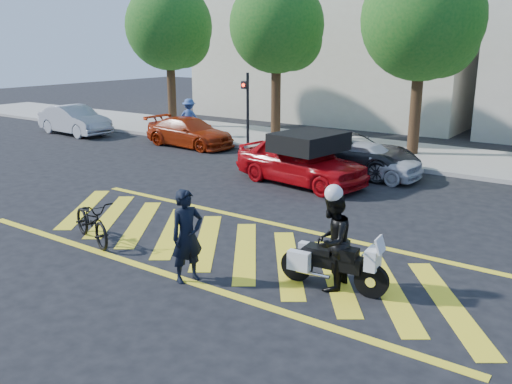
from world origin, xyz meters
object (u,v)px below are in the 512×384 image
Objects in this scene: officer_bike at (187,236)px; officer_moto at (332,241)px; police_motorcycle at (332,263)px; parked_far_left at (75,120)px; red_convertible at (301,160)px; parked_mid_right at (367,159)px; bicycle at (92,221)px; parked_mid_left at (348,153)px; parked_left at (190,132)px.

officer_bike is 2.71m from officer_moto.
police_motorcycle is 0.49× the size of parked_far_left.
red_convertible is 1.22× the size of parked_mid_right.
red_convertible is (-4.38, 6.35, -0.15)m from officer_moto.
officer_moto is (5.59, 0.96, 0.41)m from bicycle.
red_convertible is at bearing -94.42° from parked_far_left.
red_convertible is (1.21, 7.31, 0.26)m from bicycle.
officer_moto is at bearing -110.58° from parked_far_left.
parked_mid_right is at bearing 104.23° from police_motorcycle.
bicycle is at bearing 103.63° from officer_bike.
officer_bike is at bearing -156.78° from red_convertible.
bicycle is 15.95m from parked_far_left.
parked_mid_left is 0.92m from parked_mid_right.
parked_mid_left is (-1.46, 9.96, -0.21)m from officer_bike.
officer_bike is 0.36× the size of parked_mid_left.
red_convertible is 1.05× the size of parked_left.
officer_moto is 7.71m from red_convertible.
officer_moto reaches higher than bicycle.
parked_mid_left is (7.83, -0.52, 0.07)m from parked_left.
bicycle is 11.86m from parked_left.
parked_mid_left is at bearing 72.36° from parked_mid_right.
police_motorcycle is at bearing -160.23° from parked_mid_left.
parked_mid_left is at bearing 9.03° from bicycle.
bicycle is 9.70m from parked_mid_right.
parked_mid_left is 1.35× the size of parked_mid_right.
red_convertible is 1.05× the size of parked_far_left.
officer_moto reaches higher than red_convertible.
parked_mid_left is at bearing 108.52° from police_motorcycle.
parked_far_left reaches higher than police_motorcycle.
bicycle is at bearing 165.59° from parked_mid_left.
officer_bike is at bearing -117.14° from parked_far_left.
parked_mid_right is at bearing 3.67° from bicycle.
red_convertible is 0.90× the size of parked_mid_left.
parked_left is (-11.68, 9.21, -0.29)m from officer_moto.
officer_moto is at bearing -42.74° from officer_bike.
bicycle is 0.52× the size of parked_mid_right.
parked_mid_right is (-0.60, 9.66, -0.27)m from officer_bike.
parked_mid_right reaches higher than police_motorcycle.
parked_left is at bearing 60.72° from officer_bike.
parked_left reaches higher than police_motorcycle.
police_motorcycle is 20.34m from parked_far_left.
officer_bike is at bearing -157.56° from police_motorcycle.
officer_bike is 0.98× the size of officer_moto.
parked_far_left is at bearing 150.21° from police_motorcycle.
parked_left is 0.86× the size of parked_mid_left.
parked_far_left is (-18.52, 8.38, -0.21)m from officer_moto.
parked_mid_right is at bearing -86.23° from parked_far_left.
parked_mid_left reaches higher than police_motorcycle.
red_convertible is 7.84m from parked_left.
parked_left is 1.16× the size of parked_mid_right.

